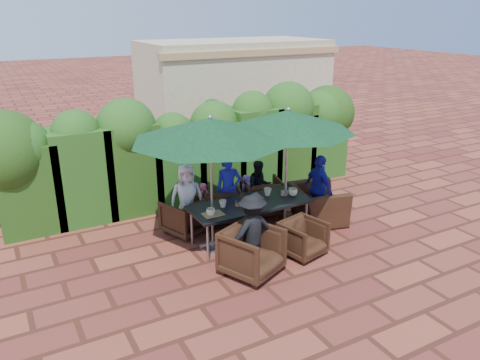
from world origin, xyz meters
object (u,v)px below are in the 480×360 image
umbrella_left (210,130)px  chair_end_right (318,199)px  chair_far_right (262,195)px  dining_table (250,207)px  chair_far_mid (222,203)px  chair_near_left (252,250)px  chair_far_left (185,214)px  chair_near_right (303,237)px  umbrella_right (288,121)px

umbrella_left → chair_end_right: bearing=1.1°
umbrella_left → chair_far_right: (1.60, 0.91, -1.80)m
dining_table → chair_far_mid: size_ratio=2.89×
chair_near_left → chair_end_right: chair_end_right is taller
umbrella_left → chair_far_left: umbrella_left is taller
dining_table → chair_far_right: chair_far_right is taller
umbrella_left → chair_near_left: 2.10m
dining_table → chair_far_right: size_ratio=2.72×
chair_far_right → chair_near_left: (-1.42, -2.02, 0.02)m
chair_far_left → chair_end_right: 2.70m
umbrella_left → chair_far_right: 2.58m
chair_near_left → chair_near_right: 1.12m
chair_end_right → chair_near_left: bearing=130.6°
umbrella_left → chair_far_left: (-0.19, 0.83, -1.83)m
chair_far_mid → chair_far_right: size_ratio=0.94×
umbrella_left → umbrella_right: size_ratio=1.11×
umbrella_right → chair_far_right: umbrella_right is taller
umbrella_right → chair_far_mid: size_ratio=3.15×
chair_far_left → umbrella_right: bearing=130.2°
chair_far_right → chair_end_right: (0.79, -0.87, 0.07)m
chair_far_right → chair_end_right: size_ratio=0.74×
umbrella_left → chair_far_mid: umbrella_left is taller
chair_near_right → chair_end_right: bearing=29.2°
chair_far_right → chair_end_right: chair_end_right is taller
chair_far_mid → chair_near_right: bearing=125.7°
dining_table → chair_near_right: size_ratio=3.23×
chair_near_right → umbrella_left: bearing=128.5°
dining_table → umbrella_right: (0.76, -0.03, 1.54)m
chair_far_left → chair_end_right: chair_end_right is taller
dining_table → chair_far_mid: (-0.07, 1.03, -0.28)m
chair_near_left → dining_table: bearing=37.6°
umbrella_right → chair_near_right: 2.09m
chair_far_mid → chair_end_right: size_ratio=0.70×
dining_table → umbrella_right: bearing=-2.4°
umbrella_left → umbrella_right: same height
chair_far_left → chair_near_right: chair_far_left is taller
umbrella_left → chair_end_right: size_ratio=2.44×
dining_table → umbrella_right: umbrella_right is taller
umbrella_left → chair_near_left: umbrella_left is taller
chair_far_left → chair_end_right: (2.58, -0.79, 0.11)m
chair_far_right → chair_near_left: bearing=69.6°
umbrella_right → chair_end_right: 1.94m
chair_near_right → chair_far_mid: bearing=93.0°
chair_far_left → chair_far_right: bearing=160.8°
chair_near_left → umbrella_right: bearing=13.7°
chair_far_mid → dining_table: bearing=112.5°
umbrella_left → chair_far_left: bearing=102.8°
umbrella_right → chair_far_left: umbrella_right is taller
chair_end_right → chair_near_right: bearing=146.3°
dining_table → chair_far_left: bearing=137.2°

